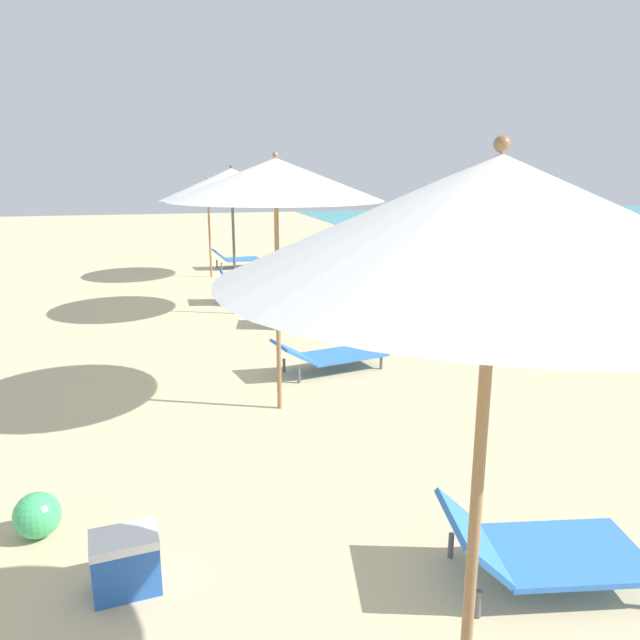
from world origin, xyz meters
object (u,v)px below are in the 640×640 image
(umbrella_third, at_px, (276,180))
(cooler_box, at_px, (126,562))
(umbrella_second, at_px, (497,219))
(lounger_farthest_shoreside, at_px, (236,258))
(lounger_fourth_inland, at_px, (304,311))
(lounger_third_shoreside, at_px, (329,354))
(lounger_fourth_shoreside, at_px, (257,285))
(umbrella_farthest, at_px, (208,190))
(umbrella_fourth, at_px, (232,183))
(beach_ball, at_px, (37,515))
(lounger_second_shoreside, at_px, (539,548))

(umbrella_third, height_order, cooler_box, umbrella_third)
(umbrella_second, xyz_separation_m, lounger_farthest_shoreside, (0.63, 14.45, -2.21))
(umbrella_third, xyz_separation_m, cooler_box, (-1.52, -2.75, -2.35))
(lounger_farthest_shoreside, bearing_deg, lounger_fourth_inland, -93.75)
(lounger_third_shoreside, xyz_separation_m, lounger_fourth_shoreside, (-0.31, 4.54, 0.10))
(lounger_fourth_shoreside, relative_size, umbrella_farthest, 0.61)
(umbrella_fourth, bearing_deg, umbrella_farthest, 92.19)
(lounger_third_shoreside, distance_m, lounger_fourth_shoreside, 4.55)
(umbrella_second, distance_m, lounger_fourth_shoreside, 10.26)
(umbrella_second, xyz_separation_m, beach_ball, (-2.20, 2.40, -2.31))
(umbrella_fourth, bearing_deg, lounger_fourth_shoreside, 59.59)
(beach_ball, bearing_deg, lounger_second_shoreside, -22.47)
(umbrella_third, distance_m, lounger_third_shoreside, 2.70)
(umbrella_fourth, bearing_deg, beach_ball, -108.39)
(umbrella_fourth, height_order, lounger_fourth_inland, umbrella_fourth)
(beach_ball, bearing_deg, umbrella_third, 42.12)
(umbrella_farthest, relative_size, lounger_farthest_shoreside, 1.84)
(umbrella_second, height_order, beach_ball, umbrella_second)
(umbrella_farthest, xyz_separation_m, cooler_box, (-1.40, -11.58, -1.95))
(lounger_second_shoreside, xyz_separation_m, cooler_box, (-2.62, 0.59, -0.05))
(umbrella_farthest, distance_m, beach_ball, 11.18)
(lounger_second_shoreside, xyz_separation_m, lounger_fourth_shoreside, (-0.53, 8.99, 0.09))
(beach_ball, bearing_deg, lounger_fourth_inland, 59.38)
(lounger_fourth_shoreside, xyz_separation_m, beach_ball, (-2.77, -7.62, -0.17))
(lounger_fourth_inland, bearing_deg, lounger_farthest_shoreside, 104.35)
(umbrella_third, distance_m, umbrella_farthest, 8.83)
(umbrella_second, bearing_deg, lounger_third_shoreside, 81.01)
(umbrella_farthest, xyz_separation_m, beach_ball, (-2.08, -10.80, -1.98))
(lounger_second_shoreside, bearing_deg, cooler_box, 177.41)
(umbrella_third, distance_m, umbrella_fourth, 4.74)
(lounger_second_shoreside, bearing_deg, umbrella_third, 118.39)
(lounger_second_shoreside, bearing_deg, umbrella_fourth, 107.59)
(umbrella_second, distance_m, umbrella_third, 4.38)
(lounger_fourth_shoreside, bearing_deg, beach_ball, -111.11)
(lounger_third_shoreside, xyz_separation_m, umbrella_farthest, (-1.00, 7.72, 1.91))
(lounger_farthest_shoreside, xyz_separation_m, cooler_box, (-2.16, -12.82, -0.07))
(lounger_farthest_shoreside, bearing_deg, umbrella_second, -100.11)
(umbrella_second, xyz_separation_m, lounger_fourth_inland, (1.07, 7.93, -2.22))
(umbrella_third, xyz_separation_m, lounger_third_shoreside, (0.88, 1.11, -2.31))
(lounger_third_shoreside, bearing_deg, umbrella_third, -140.90)
(lounger_third_shoreside, height_order, lounger_fourth_shoreside, lounger_fourth_shoreside)
(lounger_fourth_inland, bearing_deg, lounger_third_shoreside, -84.26)
(umbrella_second, distance_m, cooler_box, 3.20)
(lounger_second_shoreside, relative_size, umbrella_farthest, 0.57)
(lounger_second_shoreside, distance_m, lounger_fourth_shoreside, 9.00)
(umbrella_farthest, xyz_separation_m, lounger_farthest_shoreside, (0.76, 1.25, -1.88))
(lounger_second_shoreside, relative_size, lounger_fourth_shoreside, 0.93)
(lounger_second_shoreside, distance_m, umbrella_third, 4.20)
(lounger_farthest_shoreside, bearing_deg, cooler_box, -107.19)
(lounger_fourth_shoreside, xyz_separation_m, lounger_farthest_shoreside, (0.07, 4.43, -0.07))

